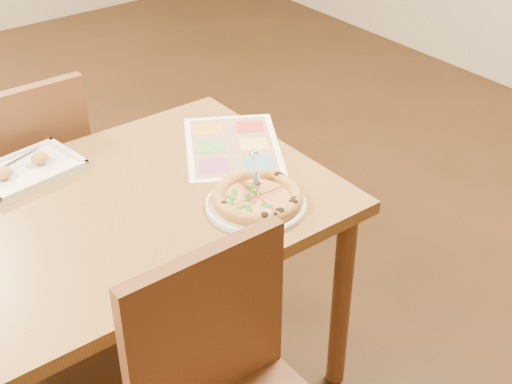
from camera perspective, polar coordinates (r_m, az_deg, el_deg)
dining_table at (r=2.04m, az=-12.04°, el=-3.65°), size 1.30×0.85×0.72m
chair_far at (r=2.56m, az=-18.03°, el=1.67°), size 0.42×0.42×0.47m
plate at (r=1.97m, az=0.00°, el=-1.04°), size 0.36×0.36×0.01m
pizza at (r=1.96m, az=0.09°, el=-0.43°), size 0.26×0.26×0.04m
pizza_cutter at (r=1.97m, az=-0.01°, el=1.49°), size 0.08×0.12×0.08m
appetizer_tray at (r=2.21m, az=-17.84°, el=1.59°), size 0.32×0.24×0.06m
menu at (r=2.26m, az=-1.88°, el=3.71°), size 0.46×0.50×0.00m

